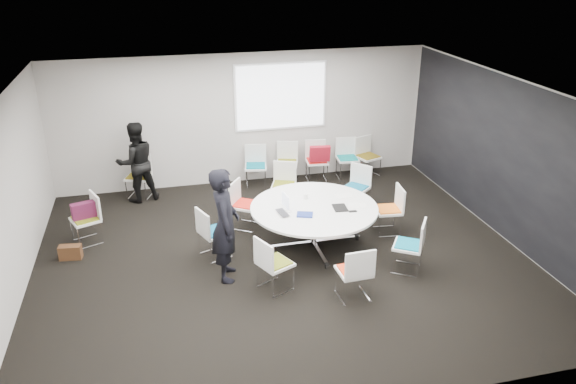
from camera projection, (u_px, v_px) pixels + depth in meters
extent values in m
cube|color=black|center=(282.00, 258.00, 9.40)|extent=(8.00, 7.00, 0.04)
cube|color=white|center=(281.00, 91.00, 8.26)|extent=(8.00, 7.00, 0.04)
cube|color=#B1ACA7|center=(244.00, 119.00, 11.96)|extent=(8.00, 0.04, 2.80)
cube|color=#B1ACA7|center=(361.00, 308.00, 5.70)|extent=(8.00, 0.04, 2.80)
cube|color=#B1ACA7|center=(6.00, 206.00, 7.95)|extent=(0.04, 7.00, 2.80)
cube|color=#B1ACA7|center=(507.00, 159.00, 9.71)|extent=(0.04, 7.00, 2.80)
cube|color=black|center=(506.00, 159.00, 9.71)|extent=(0.01, 6.94, 2.74)
cube|color=silver|center=(313.00, 242.00, 9.77)|extent=(0.90, 0.90, 0.08)
cylinder|color=silver|center=(314.00, 226.00, 9.64)|extent=(0.10, 0.10, 0.65)
cylinder|color=white|center=(314.00, 208.00, 9.51)|extent=(2.17, 2.17, 0.04)
cube|color=white|center=(281.00, 97.00, 11.90)|extent=(1.90, 0.03, 1.35)
cube|color=silver|center=(387.00, 222.00, 10.13)|extent=(0.46, 0.46, 0.42)
cube|color=white|center=(388.00, 210.00, 10.04)|extent=(0.49, 0.50, 0.04)
cube|color=#D06017|center=(388.00, 209.00, 10.02)|extent=(0.42, 0.44, 0.03)
cube|color=white|center=(400.00, 198.00, 9.97)|extent=(0.09, 0.46, 0.42)
cube|color=silver|center=(355.00, 199.00, 11.03)|extent=(0.59, 0.59, 0.42)
cube|color=white|center=(355.00, 189.00, 10.94)|extent=(0.63, 0.64, 0.04)
cube|color=#0B587A|center=(355.00, 187.00, 10.93)|extent=(0.55, 0.55, 0.03)
cube|color=white|center=(361.00, 174.00, 11.01)|extent=(0.33, 0.37, 0.42)
cube|color=silver|center=(284.00, 197.00, 11.16)|extent=(0.54, 0.54, 0.42)
cube|color=white|center=(284.00, 186.00, 11.06)|extent=(0.59, 0.58, 0.04)
cube|color=#686D16|center=(284.00, 184.00, 11.05)|extent=(0.51, 0.50, 0.03)
cube|color=white|center=(285.00, 171.00, 11.16)|extent=(0.44, 0.20, 0.42)
cube|color=silver|center=(246.00, 217.00, 10.33)|extent=(0.58, 0.58, 0.42)
cube|color=white|center=(246.00, 205.00, 10.23)|extent=(0.62, 0.63, 0.04)
cube|color=red|center=(246.00, 204.00, 10.22)|extent=(0.54, 0.54, 0.03)
cube|color=white|center=(235.00, 192.00, 10.21)|extent=(0.28, 0.40, 0.42)
cube|color=silver|center=(216.00, 245.00, 9.35)|extent=(0.54, 0.54, 0.42)
cube|color=white|center=(215.00, 232.00, 9.26)|extent=(0.58, 0.59, 0.04)
cube|color=#095378|center=(215.00, 231.00, 9.25)|extent=(0.50, 0.51, 0.03)
cube|color=white|center=(203.00, 223.00, 9.06)|extent=(0.20, 0.44, 0.42)
cube|color=silver|center=(275.00, 277.00, 8.44)|extent=(0.56, 0.56, 0.42)
cube|color=white|center=(275.00, 264.00, 8.35)|extent=(0.59, 0.60, 0.04)
cube|color=#636C17|center=(275.00, 262.00, 8.34)|extent=(0.51, 0.52, 0.03)
cube|color=white|center=(264.00, 255.00, 8.14)|extent=(0.23, 0.43, 0.42)
cube|color=silver|center=(353.00, 285.00, 8.24)|extent=(0.44, 0.44, 0.42)
cube|color=white|center=(354.00, 271.00, 8.15)|extent=(0.48, 0.46, 0.04)
cube|color=red|center=(354.00, 270.00, 8.13)|extent=(0.42, 0.40, 0.03)
cube|color=white|center=(360.00, 265.00, 7.87)|extent=(0.46, 0.06, 0.42)
cube|color=silver|center=(407.00, 258.00, 8.94)|extent=(0.58, 0.58, 0.42)
cube|color=white|center=(408.00, 246.00, 8.85)|extent=(0.62, 0.63, 0.04)
cube|color=#086C88|center=(408.00, 244.00, 8.84)|extent=(0.54, 0.54, 0.03)
cube|color=white|center=(423.00, 235.00, 8.69)|extent=(0.28, 0.40, 0.42)
cube|color=silver|center=(256.00, 177.00, 12.11)|extent=(0.49, 0.49, 0.42)
cube|color=white|center=(256.00, 167.00, 12.02)|extent=(0.54, 0.52, 0.04)
cube|color=#086B7F|center=(256.00, 166.00, 12.01)|extent=(0.47, 0.45, 0.03)
cube|color=white|center=(255.00, 153.00, 12.12)|extent=(0.46, 0.12, 0.42)
cube|color=silver|center=(287.00, 173.00, 12.30)|extent=(0.52, 0.52, 0.42)
cube|color=white|center=(287.00, 164.00, 12.20)|extent=(0.57, 0.55, 0.04)
cube|color=#696A14|center=(287.00, 162.00, 12.19)|extent=(0.49, 0.48, 0.03)
cube|color=white|center=(287.00, 150.00, 12.30)|extent=(0.45, 0.17, 0.42)
cube|color=silver|center=(317.00, 171.00, 12.40)|extent=(0.46, 0.46, 0.42)
cube|color=white|center=(317.00, 162.00, 12.31)|extent=(0.50, 0.49, 0.04)
cube|color=red|center=(317.00, 160.00, 12.30)|extent=(0.44, 0.42, 0.03)
cube|color=white|center=(315.00, 149.00, 12.41)|extent=(0.46, 0.09, 0.42)
cube|color=silver|center=(347.00, 169.00, 12.56)|extent=(0.46, 0.46, 0.42)
cube|color=white|center=(347.00, 159.00, 12.46)|extent=(0.50, 0.48, 0.04)
cube|color=#0C8383|center=(347.00, 158.00, 12.45)|extent=(0.43, 0.41, 0.03)
cube|color=white|center=(346.00, 146.00, 12.56)|extent=(0.46, 0.08, 0.42)
cube|color=silver|center=(368.00, 167.00, 12.66)|extent=(0.53, 0.53, 0.42)
cube|color=white|center=(368.00, 157.00, 12.57)|extent=(0.58, 0.56, 0.04)
cube|color=brown|center=(368.00, 156.00, 12.56)|extent=(0.50, 0.49, 0.03)
cube|color=white|center=(363.00, 145.00, 12.64)|extent=(0.45, 0.18, 0.42)
cube|color=silver|center=(87.00, 232.00, 9.78)|extent=(0.55, 0.55, 0.42)
cube|color=white|center=(85.00, 220.00, 9.69)|extent=(0.58, 0.59, 0.04)
cube|color=olive|center=(85.00, 218.00, 9.68)|extent=(0.50, 0.51, 0.03)
cube|color=white|center=(95.00, 205.00, 9.71)|extent=(0.21, 0.44, 0.42)
cube|color=silver|center=(139.00, 188.00, 11.57)|extent=(0.54, 0.54, 0.42)
cube|color=white|center=(138.00, 177.00, 11.48)|extent=(0.58, 0.57, 0.04)
cube|color=olive|center=(138.00, 176.00, 11.47)|extent=(0.51, 0.50, 0.03)
cube|color=white|center=(141.00, 163.00, 11.58)|extent=(0.44, 0.19, 0.42)
imported|color=black|center=(225.00, 225.00, 8.48)|extent=(0.52, 0.72, 1.82)
imported|color=black|center=(136.00, 162.00, 11.19)|extent=(0.94, 0.82, 1.65)
imported|color=#333338|center=(285.00, 213.00, 9.26)|extent=(0.26, 0.36, 0.03)
cube|color=silver|center=(285.00, 200.00, 9.42)|extent=(0.06, 0.30, 0.22)
cube|color=black|center=(340.00, 208.00, 9.43)|extent=(0.25, 0.32, 0.02)
cube|color=navy|center=(305.00, 215.00, 9.19)|extent=(0.31, 0.27, 0.03)
cube|color=silver|center=(343.00, 196.00, 9.91)|extent=(0.32, 0.24, 0.00)
cube|color=silver|center=(357.00, 205.00, 9.54)|extent=(0.35, 0.29, 0.00)
cylinder|color=white|center=(306.00, 196.00, 9.78)|extent=(0.08, 0.08, 0.09)
cube|color=black|center=(353.00, 211.00, 9.32)|extent=(0.15, 0.08, 0.01)
cube|color=#551636|center=(84.00, 210.00, 9.62)|extent=(0.42, 0.26, 0.28)
cube|color=#452816|center=(70.00, 252.00, 9.30)|extent=(0.38, 0.21, 0.24)
cube|color=#A51425|center=(320.00, 154.00, 12.02)|extent=(0.46, 0.21, 0.36)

